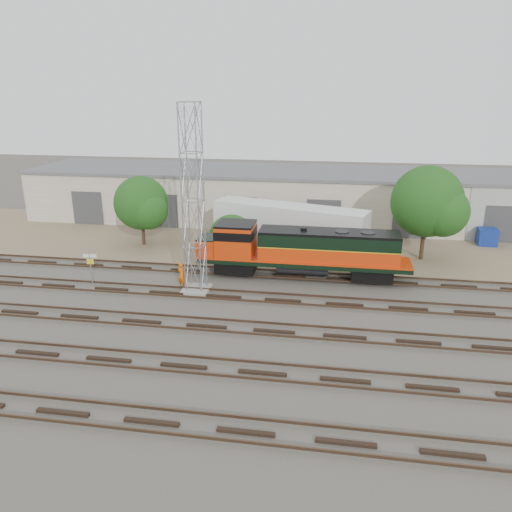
% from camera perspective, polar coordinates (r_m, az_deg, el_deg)
% --- Properties ---
extents(ground, '(140.00, 140.00, 0.00)m').
position_cam_1_polar(ground, '(31.67, 2.79, -6.26)').
color(ground, '#47423A').
rests_on(ground, ground).
extents(dirt_strip, '(80.00, 16.00, 0.02)m').
position_cam_1_polar(dirt_strip, '(45.66, 4.98, 1.57)').
color(dirt_strip, '#726047').
rests_on(dirt_strip, ground).
extents(tracks, '(80.00, 20.40, 0.28)m').
position_cam_1_polar(tracks, '(28.95, 2.09, -8.58)').
color(tracks, black).
rests_on(tracks, ground).
extents(warehouse, '(58.40, 10.40, 5.30)m').
position_cam_1_polar(warehouse, '(52.73, 5.81, 6.81)').
color(warehouse, beige).
rests_on(warehouse, ground).
extents(locomotive, '(15.46, 2.71, 3.71)m').
position_cam_1_polar(locomotive, '(36.41, 4.97, 0.69)').
color(locomotive, black).
rests_on(locomotive, tracks).
extents(signal_tower, '(1.85, 1.85, 12.54)m').
position_cam_1_polar(signal_tower, '(33.12, -7.19, 5.91)').
color(signal_tower, gray).
rests_on(signal_tower, ground).
extents(sign_post, '(0.97, 0.12, 2.37)m').
position_cam_1_polar(sign_post, '(36.91, -18.40, -0.78)').
color(sign_post, gray).
rests_on(sign_post, ground).
extents(worker, '(0.80, 0.68, 1.84)m').
position_cam_1_polar(worker, '(35.27, -8.48, -2.17)').
color(worker, '#D85B0C').
rests_on(worker, ground).
extents(semi_trailer, '(13.44, 6.48, 4.08)m').
position_cam_1_polar(semi_trailer, '(42.09, 4.18, 3.75)').
color(semi_trailer, silver).
rests_on(semi_trailer, ground).
extents(dumpster_blue, '(1.66, 1.57, 1.50)m').
position_cam_1_polar(dumpster_blue, '(49.10, 24.90, 2.00)').
color(dumpster_blue, navy).
rests_on(dumpster_blue, ground).
extents(tree_west, '(4.95, 4.72, 6.17)m').
position_cam_1_polar(tree_west, '(44.81, -12.79, 5.72)').
color(tree_west, '#382619').
rests_on(tree_west, ground).
extents(tree_mid, '(3.96, 3.77, 3.77)m').
position_cam_1_polar(tree_mid, '(41.08, -2.58, 1.96)').
color(tree_mid, '#382619').
rests_on(tree_mid, ground).
extents(tree_east, '(5.96, 5.68, 7.67)m').
position_cam_1_polar(tree_east, '(41.81, 19.37, 5.62)').
color(tree_east, '#382619').
rests_on(tree_east, ground).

